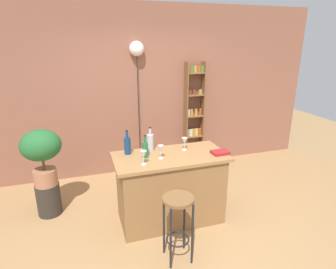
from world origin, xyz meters
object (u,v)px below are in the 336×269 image
object	(u,v)px
bottle_vinegar	(127,145)
pendant_globe_light	(137,50)
plant_stool	(49,199)
cookbook	(220,152)
wine_glass_left	(161,149)
bar_stool	(178,214)
spice_shelf	(194,114)
wine_glass_right	(184,141)
wine_glass_center	(143,155)
potted_plant	(41,151)
bottle_spirits_clear	(145,149)
bottle_wine_red	(150,142)

from	to	relation	value
bottle_vinegar	pendant_globe_light	world-z (taller)	pendant_globe_light
plant_stool	bottle_vinegar	xyz separation A→B (m)	(1.02, -0.40, 0.79)
cookbook	wine_glass_left	bearing A→B (deg)	172.09
bar_stool	bottle_vinegar	xyz separation A→B (m)	(-0.34, 0.90, 0.47)
spice_shelf	wine_glass_right	distance (m)	1.55
pendant_globe_light	bottle_vinegar	bearing A→B (deg)	-107.79
wine_glass_center	wine_glass_right	xyz separation A→B (m)	(0.59, 0.27, 0.00)
spice_shelf	wine_glass_right	size ratio (longest dim) A/B	11.48
plant_stool	cookbook	distance (m)	2.33
potted_plant	cookbook	xyz separation A→B (m)	(2.10, -0.74, 0.01)
bar_stool	wine_glass_center	distance (m)	0.75
bottle_spirits_clear	wine_glass_center	distance (m)	0.20
potted_plant	bottle_spirits_clear	distance (m)	1.33
cookbook	wine_glass_center	bearing A→B (deg)	179.80
potted_plant	bottle_spirits_clear	bearing A→B (deg)	-25.43
bottle_vinegar	bottle_spirits_clear	xyz separation A→B (m)	(0.18, -0.18, -0.01)
bottle_vinegar	cookbook	distance (m)	1.14
bottle_vinegar	wine_glass_right	xyz separation A→B (m)	(0.71, -0.09, 0.00)
plant_stool	bottle_vinegar	bearing A→B (deg)	-21.20
wine_glass_center	cookbook	size ratio (longest dim) A/B	0.78
spice_shelf	bottle_spirits_clear	world-z (taller)	spice_shelf
bar_stool	wine_glass_right	size ratio (longest dim) A/B	4.47
bottle_spirits_clear	wine_glass_right	world-z (taller)	bottle_spirits_clear
spice_shelf	bottle_vinegar	bearing A→B (deg)	-137.79
wine_glass_center	pendant_globe_light	bearing A→B (deg)	79.60
bottle_spirits_clear	wine_glass_right	distance (m)	0.54
bottle_vinegar	wine_glass_center	xyz separation A→B (m)	(0.12, -0.37, 0.00)
bottle_spirits_clear	wine_glass_center	bearing A→B (deg)	-108.63
pendant_globe_light	wine_glass_right	bearing A→B (deg)	-78.86
spice_shelf	potted_plant	size ratio (longest dim) A/B	2.53
potted_plant	bottle_spirits_clear	xyz separation A→B (m)	(1.20, -0.57, 0.09)
bottle_wine_red	wine_glass_right	size ratio (longest dim) A/B	1.91
bar_stool	cookbook	distance (m)	1.00
wine_glass_left	wine_glass_center	world-z (taller)	same
bar_stool	bottle_spirits_clear	bearing A→B (deg)	102.30
potted_plant	wine_glass_left	world-z (taller)	potted_plant
wine_glass_left	wine_glass_center	distance (m)	0.25
bottle_wine_red	pendant_globe_light	bearing A→B (deg)	84.01
wine_glass_left	spice_shelf	bearing A→B (deg)	55.30
potted_plant	wine_glass_right	size ratio (longest dim) A/B	4.54
spice_shelf	pendant_globe_light	world-z (taller)	pendant_globe_light
wine_glass_left	cookbook	bearing A→B (deg)	-6.57
bar_stool	bottle_spirits_clear	xyz separation A→B (m)	(-0.16, 0.73, 0.46)
potted_plant	pendant_globe_light	world-z (taller)	pendant_globe_light
bar_stool	cookbook	size ratio (longest dim) A/B	3.49
bottle_vinegar	bottle_spirits_clear	bearing A→B (deg)	-44.16
wine_glass_right	bar_stool	bearing A→B (deg)	-114.61
plant_stool	cookbook	world-z (taller)	cookbook
bar_stool	spice_shelf	xyz separation A→B (m)	(1.08, 2.19, 0.43)
potted_plant	pendant_globe_light	size ratio (longest dim) A/B	0.34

